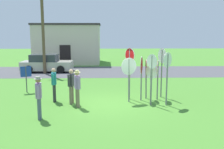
% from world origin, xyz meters
% --- Properties ---
extents(ground_plane, '(80.00, 80.00, 0.00)m').
position_xyz_m(ground_plane, '(0.00, 0.00, 0.00)').
color(ground_plane, '#47842D').
extents(street_asphalt, '(60.00, 6.40, 0.01)m').
position_xyz_m(street_asphalt, '(0.00, 10.16, 0.00)').
color(street_asphalt, '#4C4C51').
rests_on(street_asphalt, ground).
extents(building_background, '(7.05, 5.00, 4.29)m').
position_xyz_m(building_background, '(-4.18, 16.45, 2.15)').
color(building_background, beige).
rests_on(building_background, ground).
extents(utility_pole, '(1.80, 0.24, 7.47)m').
position_xyz_m(utility_pole, '(-5.18, 9.20, 3.91)').
color(utility_pole, brown).
rests_on(utility_pole, ground).
extents(parked_car_on_street, '(4.35, 2.11, 1.51)m').
position_xyz_m(parked_car_on_street, '(-5.26, 10.26, 0.69)').
color(parked_car_on_street, '#B7B2A3').
rests_on(parked_car_on_street, ground).
extents(stop_sign_rear_left, '(0.12, 0.71, 2.06)m').
position_xyz_m(stop_sign_rear_left, '(1.94, 0.97, 1.40)').
color(stop_sign_rear_left, slate).
rests_on(stop_sign_rear_left, ground).
extents(stop_sign_rear_right, '(0.78, 0.41, 2.21)m').
position_xyz_m(stop_sign_rear_right, '(0.99, 0.37, 1.52)').
color(stop_sign_rear_right, slate).
rests_on(stop_sign_rear_right, ground).
extents(stop_sign_low_front, '(0.52, 0.51, 2.52)m').
position_xyz_m(stop_sign_low_front, '(2.72, -0.31, 1.71)').
color(stop_sign_low_front, slate).
rests_on(stop_sign_low_front, ground).
extents(stop_sign_far_back, '(0.25, 0.75, 2.05)m').
position_xyz_m(stop_sign_far_back, '(2.50, 0.75, 1.40)').
color(stop_sign_far_back, slate).
rests_on(stop_sign_far_back, ground).
extents(stop_sign_leaning_right, '(0.24, 0.88, 2.25)m').
position_xyz_m(stop_sign_leaning_right, '(1.65, 0.62, 1.55)').
color(stop_sign_leaning_right, slate).
rests_on(stop_sign_leaning_right, ground).
extents(stop_sign_leaning_left, '(0.39, 0.58, 2.43)m').
position_xyz_m(stop_sign_leaning_left, '(2.01, -0.24, 1.64)').
color(stop_sign_leaning_left, slate).
rests_on(stop_sign_leaning_left, ground).
extents(stop_sign_center_cluster, '(0.45, 0.54, 1.88)m').
position_xyz_m(stop_sign_center_cluster, '(2.07, 0.24, 1.26)').
color(stop_sign_center_cluster, slate).
rests_on(stop_sign_center_cluster, ground).
extents(stop_sign_tallest, '(0.42, 0.62, 2.65)m').
position_xyz_m(stop_sign_tallest, '(1.08, 0.91, 1.80)').
color(stop_sign_tallest, slate).
rests_on(stop_sign_tallest, ground).
extents(stop_sign_nearest, '(0.28, 0.75, 2.61)m').
position_xyz_m(stop_sign_nearest, '(2.81, 1.24, 1.79)').
color(stop_sign_nearest, slate).
rests_on(stop_sign_nearest, ground).
extents(person_in_dark_shirt, '(0.32, 0.56, 1.74)m').
position_xyz_m(person_in_dark_shirt, '(-2.81, -2.12, 0.98)').
color(person_in_dark_shirt, '#4C5670').
rests_on(person_in_dark_shirt, ground).
extents(person_near_signs, '(0.30, 0.56, 1.69)m').
position_xyz_m(person_near_signs, '(-1.81, 0.07, 0.95)').
color(person_near_signs, '#7A6B56').
rests_on(person_near_signs, ground).
extents(person_in_blue, '(0.32, 0.54, 1.74)m').
position_xyz_m(person_in_blue, '(-1.46, -0.51, 0.98)').
color(person_in_blue, '#7A6B56').
rests_on(person_in_blue, ground).
extents(person_holding_notes, '(0.26, 0.57, 1.69)m').
position_xyz_m(person_holding_notes, '(-2.71, 0.47, 0.95)').
color(person_holding_notes, '#2D2D33').
rests_on(person_holding_notes, ground).
extents(info_panel_leftmost, '(0.56, 0.26, 1.51)m').
position_xyz_m(info_panel_leftmost, '(-4.70, 2.53, 1.03)').
color(info_panel_leftmost, '#4C4C51').
rests_on(info_panel_leftmost, ground).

